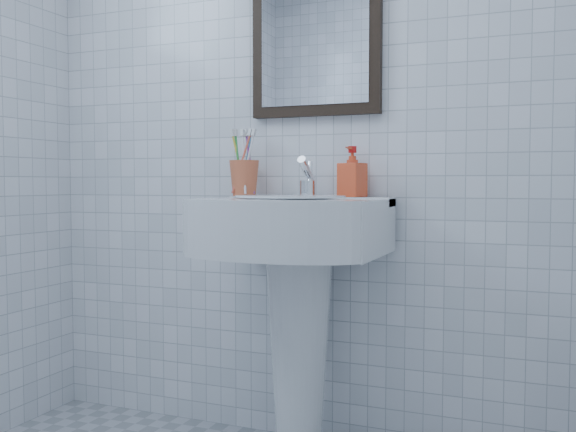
% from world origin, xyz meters
% --- Properties ---
extents(wall_back, '(2.20, 0.02, 2.50)m').
position_xyz_m(wall_back, '(0.00, 1.20, 1.25)').
color(wall_back, white).
rests_on(wall_back, ground).
extents(washbasin, '(0.62, 0.45, 0.95)m').
position_xyz_m(washbasin, '(0.07, 0.99, 0.64)').
color(washbasin, white).
rests_on(washbasin, ground).
extents(faucet, '(0.06, 0.13, 0.15)m').
position_xyz_m(faucet, '(0.07, 1.10, 1.00)').
color(faucet, white).
rests_on(faucet, washbasin).
extents(toothbrush_cup, '(0.14, 0.14, 0.14)m').
position_xyz_m(toothbrush_cup, '(-0.19, 1.10, 1.01)').
color(toothbrush_cup, '#CB5D38').
rests_on(toothbrush_cup, washbasin).
extents(soap_dispenser, '(0.10, 0.10, 0.18)m').
position_xyz_m(soap_dispenser, '(0.23, 1.12, 1.03)').
color(soap_dispenser, red).
rests_on(soap_dispenser, washbasin).
extents(wall_mirror, '(0.50, 0.04, 0.62)m').
position_xyz_m(wall_mirror, '(0.07, 1.18, 1.55)').
color(wall_mirror, black).
rests_on(wall_mirror, wall_back).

